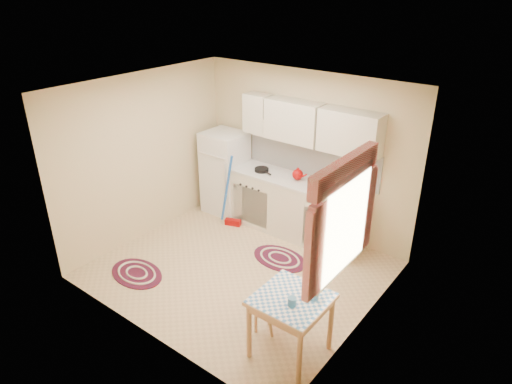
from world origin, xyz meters
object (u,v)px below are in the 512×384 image
(fridge, at_px, (225,173))
(stool, at_px, (266,316))
(base_cabinets, at_px, (294,208))
(table, at_px, (290,326))

(fridge, height_order, stool, fridge)
(stool, bearing_deg, fridge, 139.22)
(base_cabinets, bearing_deg, stool, -64.58)
(table, xyz_separation_m, stool, (-0.39, 0.10, -0.15))
(table, height_order, stool, table)
(fridge, bearing_deg, base_cabinets, 2.12)
(table, relative_size, stool, 1.71)
(fridge, relative_size, base_cabinets, 0.62)
(base_cabinets, xyz_separation_m, table, (1.37, -2.16, -0.08))
(base_cabinets, xyz_separation_m, stool, (0.98, -2.06, -0.23))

